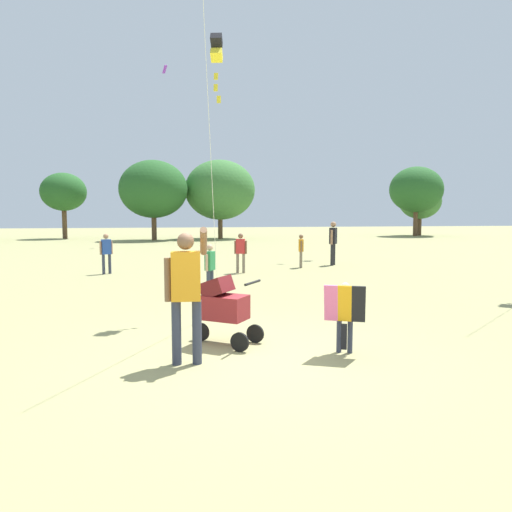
{
  "coord_description": "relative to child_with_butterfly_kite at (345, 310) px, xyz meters",
  "views": [
    {
      "loc": [
        -1.01,
        -6.03,
        1.95
      ],
      "look_at": [
        0.23,
        1.02,
        1.3
      ],
      "focal_mm": 32.77,
      "sensor_mm": 36.0,
      "label": 1
    }
  ],
  "objects": [
    {
      "name": "stroller",
      "position": [
        -1.61,
        0.77,
        -0.01
      ],
      "size": [
        1.06,
        0.89,
        1.03
      ],
      "color": "black",
      "rests_on": "ground"
    },
    {
      "name": "ground_plane",
      "position": [
        -1.32,
        -0.04,
        -0.61
      ],
      "size": [
        120.0,
        120.0,
        0.0
      ],
      "primitive_type": "plane",
      "color": "#938E5B"
    },
    {
      "name": "person_sitting_far",
      "position": [
        -4.48,
        9.55,
        0.16
      ],
      "size": [
        0.39,
        0.28,
        1.3
      ],
      "color": "#33384C",
      "rests_on": "ground"
    },
    {
      "name": "person_couple_left",
      "position": [
        -1.48,
        5.07,
        0.11
      ],
      "size": [
        0.27,
        0.34,
        1.22
      ],
      "color": "#33384C",
      "rests_on": "ground"
    },
    {
      "name": "distant_kites_cluster",
      "position": [
        2.08,
        19.46,
        12.04
      ],
      "size": [
        16.73,
        8.61,
        5.6
      ],
      "color": "blue"
    },
    {
      "name": "kite_adult_black",
      "position": [
        -1.47,
        3.09,
        4.4
      ],
      "size": [
        0.6,
        3.22,
        5.36
      ],
      "color": "black",
      "rests_on": "ground"
    },
    {
      "name": "person_red_shirt",
      "position": [
        2.18,
        10.13,
        0.1
      ],
      "size": [
        0.2,
        0.38,
        1.2
      ],
      "color": "#7F705B",
      "rests_on": "ground"
    },
    {
      "name": "person_kid_running",
      "position": [
        3.59,
        10.72,
        0.36
      ],
      "size": [
        0.38,
        0.46,
        1.65
      ],
      "color": "#232328",
      "rests_on": "ground"
    },
    {
      "name": "child_with_butterfly_kite",
      "position": [
        0.0,
        0.0,
        0.0
      ],
      "size": [
        0.58,
        0.46,
        1.0
      ],
      "color": "#33384C",
      "rests_on": "ground"
    },
    {
      "name": "treeline_distant",
      "position": [
        -0.96,
        30.24,
        3.12
      ],
      "size": [
        41.86,
        7.58,
        6.12
      ],
      "color": "brown",
      "rests_on": "ground"
    },
    {
      "name": "person_back_turned",
      "position": [
        -0.17,
        9.02,
        0.16
      ],
      "size": [
        0.41,
        0.24,
        1.31
      ],
      "color": "#7F705B",
      "rests_on": "ground"
    },
    {
      "name": "person_adult_flyer",
      "position": [
        -2.18,
        -0.08,
        0.42
      ],
      "size": [
        0.57,
        0.52,
        1.79
      ],
      "color": "#33384C",
      "rests_on": "ground"
    }
  ]
}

